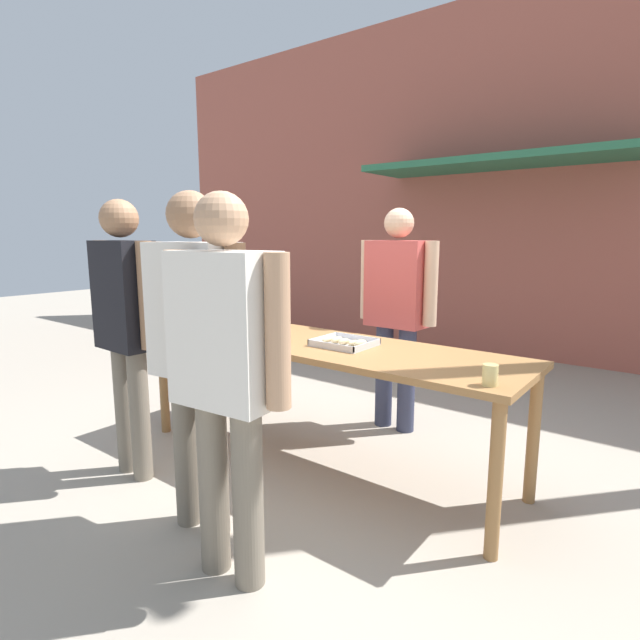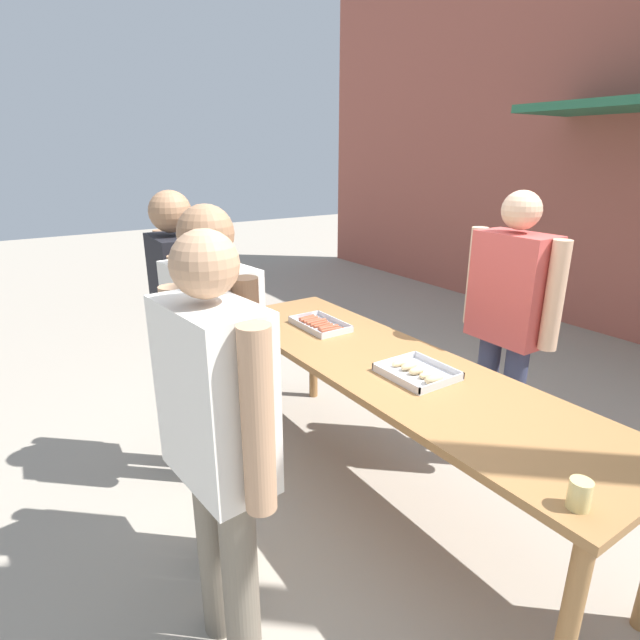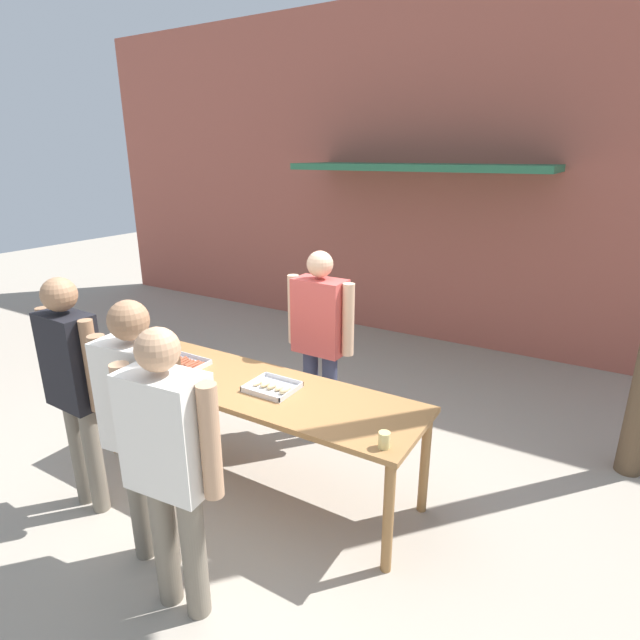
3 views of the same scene
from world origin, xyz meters
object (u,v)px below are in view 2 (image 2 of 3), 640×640
at_px(food_tray_buns, 418,373).
at_px(person_customer_waiting_in_line, 216,371).
at_px(person_customer_holding_hotdog, 180,315).
at_px(beer_cup, 580,494).
at_px(condiment_jar_mustard, 246,310).
at_px(person_server_behind_table, 509,310).
at_px(condiment_jar_ketchup, 251,314).
at_px(person_customer_with_cup, 217,429).
at_px(food_tray_sausages, 320,325).

height_order(food_tray_buns, person_customer_waiting_in_line, person_customer_waiting_in_line).
bearing_deg(person_customer_holding_hotdog, beer_cup, -161.67).
height_order(food_tray_buns, condiment_jar_mustard, condiment_jar_mustard).
distance_m(food_tray_buns, condiment_jar_mustard, 1.48).
bearing_deg(person_server_behind_table, food_tray_buns, -82.25).
height_order(condiment_jar_ketchup, person_server_behind_table, person_server_behind_table).
distance_m(person_server_behind_table, person_customer_with_cup, 2.08).
bearing_deg(condiment_jar_mustard, food_tray_buns, 11.61).
bearing_deg(condiment_jar_ketchup, food_tray_buns, 12.50).
height_order(person_customer_holding_hotdog, person_customer_with_cup, person_customer_holding_hotdog).
bearing_deg(beer_cup, food_tray_buns, 164.43).
bearing_deg(food_tray_buns, beer_cup, -15.57).
height_order(condiment_jar_ketchup, person_customer_waiting_in_line, person_customer_waiting_in_line).
xyz_separation_m(food_tray_buns, person_customer_waiting_in_line, (-0.22, -1.03, 0.19)).
bearing_deg(person_customer_with_cup, condiment_jar_mustard, -34.19).
relative_size(condiment_jar_mustard, person_customer_holding_hotdog, 0.04).
bearing_deg(person_server_behind_table, condiment_jar_ketchup, -136.30).
bearing_deg(food_tray_buns, condiment_jar_ketchup, -167.50).
distance_m(condiment_jar_mustard, person_customer_holding_hotdog, 0.74).
distance_m(food_tray_sausages, condiment_jar_ketchup, 0.53).
height_order(person_customer_with_cup, person_customer_waiting_in_line, person_customer_waiting_in_line).
xyz_separation_m(condiment_jar_mustard, person_customer_waiting_in_line, (1.23, -0.73, 0.17)).
xyz_separation_m(food_tray_sausages, food_tray_buns, (0.93, -0.00, 0.00)).
distance_m(condiment_jar_ketchup, person_customer_holding_hotdog, 0.70).
height_order(person_server_behind_table, person_customer_with_cup, person_server_behind_table).
bearing_deg(person_customer_with_cup, food_tray_buns, -86.19).
xyz_separation_m(condiment_jar_mustard, person_server_behind_table, (1.36, 1.15, 0.16)).
bearing_deg(person_server_behind_table, condiment_jar_mustard, -138.26).
bearing_deg(person_customer_waiting_in_line, person_server_behind_table, -100.76).
bearing_deg(food_tray_buns, person_server_behind_table, 96.44).
bearing_deg(condiment_jar_mustard, person_customer_with_cup, -28.65).
bearing_deg(person_server_behind_table, food_tray_sausages, -133.12).
height_order(condiment_jar_mustard, person_customer_waiting_in_line, person_customer_waiting_in_line).
xyz_separation_m(food_tray_buns, condiment_jar_ketchup, (-1.37, -0.30, 0.02)).
relative_size(food_tray_sausages, food_tray_buns, 1.15).
distance_m(condiment_jar_mustard, beer_cup, 2.50).
bearing_deg(person_customer_with_cup, person_customer_holding_hotdog, -18.71).
xyz_separation_m(food_tray_sausages, condiment_jar_mustard, (-0.52, -0.30, 0.02)).
bearing_deg(person_customer_with_cup, person_server_behind_table, -87.40).
distance_m(food_tray_buns, condiment_jar_ketchup, 1.40).
relative_size(condiment_jar_ketchup, beer_cup, 0.67).
relative_size(beer_cup, person_customer_holding_hotdog, 0.06).
height_order(person_server_behind_table, person_customer_holding_hotdog, person_customer_holding_hotdog).
bearing_deg(person_customer_waiting_in_line, beer_cup, -156.70).
xyz_separation_m(beer_cup, person_customer_holding_hotdog, (-2.11, -0.61, 0.16)).
distance_m(food_tray_buns, beer_cup, 1.08).
height_order(beer_cup, person_customer_with_cup, person_customer_with_cup).
bearing_deg(food_tray_sausages, condiment_jar_mustard, -149.91).
xyz_separation_m(condiment_jar_mustard, person_customer_with_cup, (1.65, -0.90, 0.14)).
bearing_deg(condiment_jar_mustard, beer_cup, 0.18).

